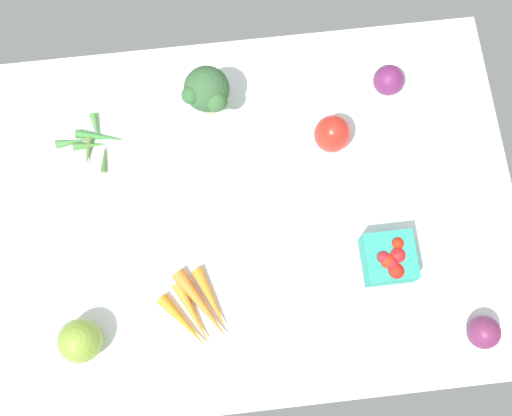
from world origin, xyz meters
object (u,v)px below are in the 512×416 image
at_px(carrot_bunch, 199,310).
at_px(berry_basket, 389,259).
at_px(red_onion_near_basket, 484,332).
at_px(bell_pepper_red, 332,134).
at_px(heirloom_tomato_green, 80,341).
at_px(okra_pile, 92,142).
at_px(broccoli_head, 207,92).
at_px(red_onion_center, 388,80).

xyz_separation_m(carrot_bunch, berry_basket, (-0.37, -0.05, 0.02)).
relative_size(red_onion_near_basket, carrot_bunch, 0.39).
bearing_deg(bell_pepper_red, berry_basket, 105.59).
bearing_deg(heirloom_tomato_green, red_onion_near_basket, 174.83).
bearing_deg(okra_pile, broccoli_head, -168.68).
height_order(carrot_bunch, okra_pile, carrot_bunch).
bearing_deg(heirloom_tomato_green, broccoli_head, -121.84).
xyz_separation_m(red_onion_near_basket, okra_pile, (0.71, -0.47, -0.02)).
relative_size(carrot_bunch, broccoli_head, 1.22).
distance_m(bell_pepper_red, red_onion_near_basket, 0.47).
xyz_separation_m(bell_pepper_red, broccoli_head, (0.24, -0.10, 0.04)).
bearing_deg(okra_pile, berry_basket, 150.82).
bearing_deg(berry_basket, broccoli_head, -49.30).
distance_m(red_onion_near_basket, carrot_bunch, 0.53).
xyz_separation_m(red_onion_near_basket, carrot_bunch, (0.52, -0.10, -0.02)).
xyz_separation_m(bell_pepper_red, berry_basket, (-0.07, 0.26, -0.01)).
bearing_deg(okra_pile, carrot_bunch, 117.21).
relative_size(bell_pepper_red, red_onion_center, 1.37).
height_order(red_onion_near_basket, red_onion_center, red_onion_center).
xyz_separation_m(heirloom_tomato_green, okra_pile, (-0.03, -0.40, -0.03)).
xyz_separation_m(red_onion_near_basket, berry_basket, (0.15, -0.15, 0.01)).
height_order(carrot_bunch, berry_basket, berry_basket).
height_order(berry_basket, broccoli_head, broccoli_head).
height_order(berry_basket, okra_pile, berry_basket).
bearing_deg(berry_basket, okra_pile, -29.18).
height_order(carrot_bunch, broccoli_head, broccoli_head).
bearing_deg(bell_pepper_red, carrot_bunch, 46.42).
height_order(heirloom_tomato_green, bell_pepper_red, bell_pepper_red).
bearing_deg(red_onion_center, berry_basket, 80.54).
relative_size(heirloom_tomato_green, red_onion_center, 1.30).
height_order(bell_pepper_red, berry_basket, bell_pepper_red).
height_order(heirloom_tomato_green, broccoli_head, broccoli_head).
bearing_deg(bell_pepper_red, broccoli_head, -22.92).
xyz_separation_m(carrot_bunch, broccoli_head, (-0.06, -0.41, 0.07)).
height_order(berry_basket, red_onion_center, berry_basket).
distance_m(red_onion_near_basket, berry_basket, 0.22).
bearing_deg(bell_pepper_red, red_onion_near_basket, 118.50).
distance_m(heirloom_tomato_green, okra_pile, 0.40).
bearing_deg(bell_pepper_red, okra_pile, -6.01).
bearing_deg(berry_basket, bell_pepper_red, -74.41).
height_order(carrot_bunch, red_onion_center, red_onion_center).
bearing_deg(carrot_bunch, okra_pile, -62.79).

